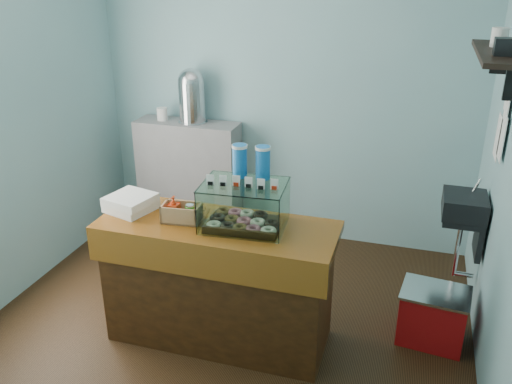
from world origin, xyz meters
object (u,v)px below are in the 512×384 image
(counter, at_px, (218,281))
(red_cooler, at_px, (433,316))
(coffee_urn, at_px, (192,94))
(display_case, at_px, (245,201))

(counter, relative_size, red_cooler, 3.22)
(red_cooler, bearing_deg, coffee_urn, 158.97)
(counter, distance_m, coffee_urn, 2.01)
(display_case, bearing_deg, red_cooler, 10.73)
(display_case, bearing_deg, counter, -165.43)
(display_case, bearing_deg, coffee_urn, 119.47)
(counter, height_order, red_cooler, counter)
(counter, xyz_separation_m, coffee_urn, (-0.84, 1.59, 0.91))
(counter, xyz_separation_m, red_cooler, (1.45, 0.40, -0.26))
(counter, xyz_separation_m, display_case, (0.18, 0.06, 0.61))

